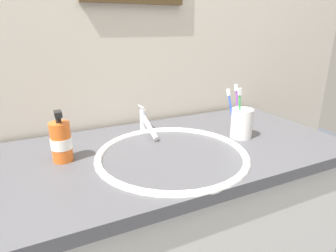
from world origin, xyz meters
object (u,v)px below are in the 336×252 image
(toothbrush_blue, at_px, (231,109))
(toothbrush_purple, at_px, (237,106))
(toothbrush_cup, at_px, (242,123))
(soap_dispenser, at_px, (61,141))
(faucet, at_px, (146,123))
(toothbrush_green, at_px, (240,110))

(toothbrush_blue, bearing_deg, toothbrush_purple, -1.65)
(toothbrush_blue, bearing_deg, toothbrush_cup, -63.42)
(toothbrush_purple, bearing_deg, soap_dispenser, 176.38)
(toothbrush_cup, relative_size, toothbrush_purple, 0.59)
(soap_dispenser, bearing_deg, toothbrush_blue, -3.71)
(toothbrush_cup, height_order, toothbrush_purple, toothbrush_purple)
(faucet, bearing_deg, soap_dispenser, -160.82)
(faucet, height_order, toothbrush_cup, toothbrush_cup)
(toothbrush_purple, height_order, toothbrush_blue, toothbrush_purple)
(toothbrush_blue, relative_size, toothbrush_green, 0.94)
(faucet, bearing_deg, toothbrush_purple, -25.89)
(faucet, xyz_separation_m, toothbrush_cup, (0.30, -0.19, 0.01))
(toothbrush_blue, height_order, toothbrush_green, toothbrush_green)
(faucet, height_order, toothbrush_green, toothbrush_green)
(faucet, bearing_deg, toothbrush_cup, -32.34)
(toothbrush_green, xyz_separation_m, soap_dispenser, (-0.60, 0.08, -0.05))
(toothbrush_green, height_order, soap_dispenser, toothbrush_green)
(toothbrush_cup, xyz_separation_m, soap_dispenser, (-0.62, 0.08, 0.01))
(toothbrush_cup, height_order, toothbrush_green, toothbrush_green)
(toothbrush_cup, relative_size, toothbrush_blue, 0.63)
(soap_dispenser, bearing_deg, faucet, 19.18)
(faucet, distance_m, toothbrush_green, 0.35)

